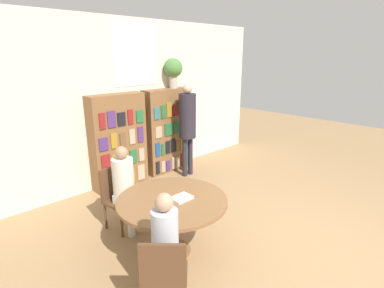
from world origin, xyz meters
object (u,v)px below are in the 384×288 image
object	(u,v)px
bookshelf_right	(167,131)
reading_table	(172,207)
flower_vase	(173,69)
seated_reader_right	(166,244)
seated_reader_left	(125,184)
librarian_standing	(187,120)
chair_near_camera	(164,275)
bookshelf_left	(118,142)
chair_left_side	(118,195)

from	to	relation	value
bookshelf_right	reading_table	bearing A→B (deg)	-128.18
flower_vase	seated_reader_right	size ratio (longest dim) A/B	0.48
seated_reader_left	librarian_standing	world-z (taller)	librarian_standing
flower_vase	librarian_standing	xyz separation A→B (m)	(-0.09, -0.51, -0.94)
chair_near_camera	reading_table	bearing A→B (deg)	90.00
bookshelf_left	bookshelf_right	world-z (taller)	same
flower_vase	chair_near_camera	world-z (taller)	flower_vase
reading_table	seated_reader_left	xyz separation A→B (m)	(-0.14, 0.81, 0.08)
seated_reader_right	librarian_standing	world-z (taller)	librarian_standing
bookshelf_left	seated_reader_right	size ratio (longest dim) A/B	1.41
bookshelf_left	chair_left_side	size ratio (longest dim) A/B	1.95
bookshelf_left	chair_near_camera	size ratio (longest dim) A/B	1.95
bookshelf_right	seated_reader_left	distance (m)	2.33
chair_left_side	flower_vase	bearing A→B (deg)	-159.40
chair_near_camera	seated_reader_left	bearing A→B (deg)	114.16
bookshelf_left	bookshelf_right	size ratio (longest dim) A/B	1.00
seated_reader_left	librarian_standing	distance (m)	2.19
seated_reader_left	seated_reader_right	distance (m)	1.46
chair_left_side	seated_reader_left	bearing A→B (deg)	90.00
chair_near_camera	chair_left_side	distance (m)	1.78
seated_reader_right	bookshelf_right	bearing A→B (deg)	94.72
flower_vase	seated_reader_left	distance (m)	2.83
bookshelf_left	reading_table	world-z (taller)	bookshelf_left
reading_table	chair_near_camera	world-z (taller)	chair_near_camera
librarian_standing	bookshelf_right	bearing A→B (deg)	100.68
seated_reader_left	flower_vase	bearing A→B (deg)	-155.57
bookshelf_right	flower_vase	distance (m)	1.24
flower_vase	chair_near_camera	distance (m)	4.22
bookshelf_right	chair_left_side	distance (m)	2.28
chair_near_camera	seated_reader_right	size ratio (longest dim) A/B	0.72
chair_left_side	seated_reader_right	xyz separation A→B (m)	(-0.40, -1.56, 0.19)
bookshelf_left	librarian_standing	bearing A→B (deg)	-22.06
chair_left_side	seated_reader_right	size ratio (longest dim) A/B	0.72
seated_reader_left	librarian_standing	size ratio (longest dim) A/B	0.66
flower_vase	reading_table	distance (m)	3.26
flower_vase	librarian_standing	distance (m)	1.07
seated_reader_right	flower_vase	bearing A→B (deg)	92.57
seated_reader_right	chair_left_side	bearing A→B (deg)	119.96
seated_reader_right	librarian_standing	distance (m)	3.33
bookshelf_right	bookshelf_left	bearing A→B (deg)	-179.99
bookshelf_left	librarian_standing	size ratio (longest dim) A/B	0.93
bookshelf_left	librarian_standing	xyz separation A→B (m)	(1.24, -0.50, 0.29)
bookshelf_left	chair_near_camera	world-z (taller)	bookshelf_left
librarian_standing	seated_reader_left	bearing A→B (deg)	-155.71
bookshelf_left	flower_vase	world-z (taller)	flower_vase
reading_table	seated_reader_left	world-z (taller)	seated_reader_left
bookshelf_left	seated_reader_right	bearing A→B (deg)	-112.49
chair_left_side	seated_reader_left	world-z (taller)	seated_reader_left
bookshelf_right	librarian_standing	world-z (taller)	librarian_standing
seated_reader_left	seated_reader_right	world-z (taller)	seated_reader_left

